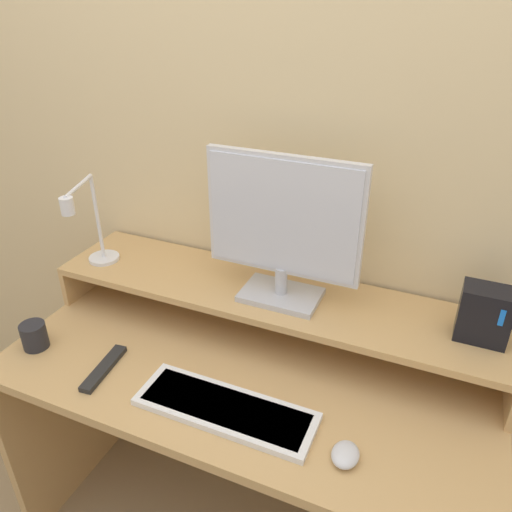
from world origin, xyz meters
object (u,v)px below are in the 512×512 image
keyboard (225,409)px  mouse (345,455)px  mug (34,336)px  monitor (283,228)px  router_dock (485,314)px  remote_control (104,368)px  desk_lamp (91,232)px

keyboard → mouse: bearing=-3.9°
keyboard → mug: bearing=179.4°
monitor → router_dock: 0.57m
monitor → router_dock: monitor is taller
mouse → mug: bearing=178.3°
mouse → remote_control: mouse is taller
router_dock → mug: (-1.20, -0.37, -0.18)m
keyboard → mouse: (0.32, -0.02, 0.01)m
keyboard → mug: (-0.64, 0.01, 0.03)m
desk_lamp → mug: (-0.04, -0.26, -0.24)m
router_dock → remote_control: (-0.94, -0.37, -0.21)m
mug → router_dock: bearing=17.1°
desk_lamp → mouse: size_ratio=3.76×
keyboard → remote_control: keyboard is taller
mouse → mug: (-0.95, 0.03, 0.02)m
keyboard → remote_control: 0.38m
mug → remote_control: bearing=-1.1°
monitor → router_dock: size_ratio=2.96×
mug → monitor: bearing=27.6°
mug → mouse: bearing=-1.7°
remote_control → monitor: bearing=41.0°
router_dock → remote_control: bearing=-158.5°
mouse → mug: mug is taller
monitor → desk_lamp: monitor is taller
remote_control → mouse: bearing=-1.9°
mug → desk_lamp: bearing=80.6°
router_dock → keyboard: size_ratio=0.32×
desk_lamp → mouse: bearing=-17.6°
keyboard → mouse: mouse is taller
router_dock → keyboard: bearing=-146.3°
keyboard → monitor: bearing=87.6°
mouse → remote_control: bearing=178.1°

